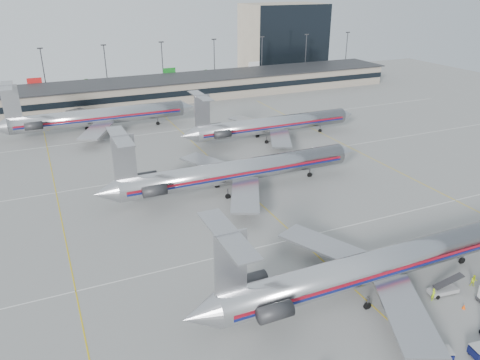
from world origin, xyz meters
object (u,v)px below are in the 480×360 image
tug_center (436,352)px  jet_second_row (233,171)px  jet_foreground (371,266)px  belt_loader (444,289)px

tug_center → jet_second_row: bearing=93.9°
jet_foreground → jet_second_row: bearing=95.5°
jet_second_row → belt_loader: size_ratio=11.21×
belt_loader → jet_second_row: bearing=113.8°
jet_foreground → tug_center: bearing=-93.7°
jet_second_row → tug_center: 43.66m
jet_second_row → belt_loader: jet_second_row is taller
jet_second_row → tug_center: jet_second_row is taller
belt_loader → tug_center: bearing=-132.4°
jet_second_row → belt_loader: 37.98m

